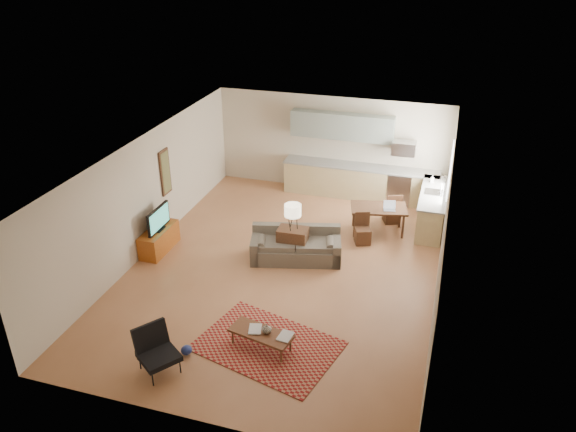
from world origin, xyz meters
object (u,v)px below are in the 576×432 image
(coffee_table, at_px, (261,340))
(armchair, at_px, (158,352))
(tv_credenza, at_px, (159,240))
(console_table, at_px, (293,244))
(sofa, at_px, (296,245))
(dining_table, at_px, (378,220))

(coffee_table, bearing_deg, armchair, -131.14)
(tv_credenza, relative_size, console_table, 1.55)
(coffee_table, distance_m, console_table, 3.11)
(armchair, relative_size, tv_credenza, 0.67)
(armchair, xyz_separation_m, console_table, (1.10, 4.14, -0.01))
(sofa, height_order, tv_credenza, sofa)
(sofa, xyz_separation_m, coffee_table, (0.26, -3.09, -0.19))
(console_table, xyz_separation_m, dining_table, (1.64, 1.83, -0.05))
(sofa, distance_m, tv_credenza, 3.19)
(armchair, height_order, dining_table, armchair)
(tv_credenza, distance_m, dining_table, 5.26)
(tv_credenza, bearing_deg, armchair, -61.53)
(dining_table, bearing_deg, armchair, -127.91)
(tv_credenza, height_order, dining_table, dining_table)
(tv_credenza, bearing_deg, dining_table, 26.58)
(dining_table, bearing_deg, console_table, -145.08)
(armchair, bearing_deg, tv_credenza, 64.59)
(armchair, bearing_deg, dining_table, 11.47)
(coffee_table, bearing_deg, sofa, 107.28)
(sofa, height_order, dining_table, sofa)
(tv_credenza, bearing_deg, sofa, 9.43)
(sofa, height_order, console_table, console_table)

